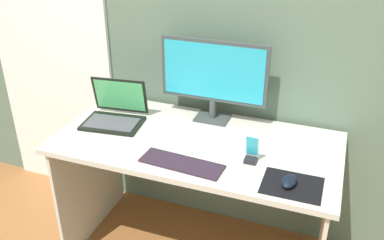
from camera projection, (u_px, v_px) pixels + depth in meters
name	position (u px, v px, depth m)	size (l,w,h in m)	color
wall_back	(223.00, 21.00, 2.21)	(6.00, 0.04, 2.50)	#576D59
door_left	(50.00, 45.00, 2.62)	(0.82, 0.02, 2.02)	white
desk	(197.00, 167.00, 2.19)	(1.40, 0.69, 0.75)	beige
monitor	(213.00, 76.00, 2.21)	(0.57, 0.14, 0.44)	#394140
laptop	(115.00, 114.00, 2.28)	(0.33, 0.29, 0.22)	black
keyboard_external	(182.00, 163.00, 1.92)	(0.38, 0.12, 0.01)	#2D1D2C
mousepad	(292.00, 185.00, 1.78)	(0.25, 0.20, 0.00)	black
mouse	(289.00, 181.00, 1.77)	(0.06, 0.10, 0.04)	black
phone_in_dock	(252.00, 152.00, 1.93)	(0.06, 0.06, 0.14)	black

